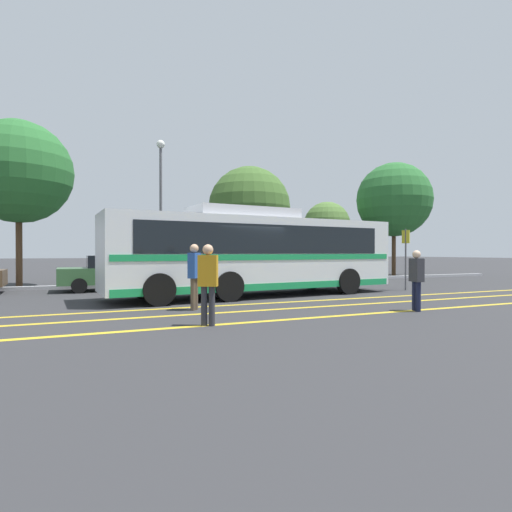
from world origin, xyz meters
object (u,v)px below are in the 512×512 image
(tree_3, at_px, (394,200))
(parked_car_2, at_px, (250,271))
(pedestrian_0, at_px, (208,279))
(pedestrian_2, at_px, (416,277))
(bus_stop_sign, at_px, (406,252))
(pedestrian_1, at_px, (194,272))
(street_lamp, at_px, (161,191))
(tree_1, at_px, (327,225))
(transit_bus, at_px, (256,252))
(tree_2, at_px, (249,208))
(parked_car_1, at_px, (112,273))
(tree_0, at_px, (19,172))

(tree_3, bearing_deg, parked_car_2, -162.20)
(pedestrian_0, height_order, tree_3, tree_3)
(pedestrian_2, relative_size, bus_stop_sign, 0.64)
(pedestrian_1, height_order, street_lamp, street_lamp)
(parked_car_2, height_order, tree_1, tree_1)
(transit_bus, distance_m, pedestrian_0, 6.23)
(parked_car_2, bearing_deg, tree_3, 105.84)
(pedestrian_1, bearing_deg, pedestrian_2, 103.57)
(pedestrian_0, height_order, tree_1, tree_1)
(street_lamp, relative_size, tree_3, 0.93)
(pedestrian_0, xyz_separation_m, tree_3, (17.36, 13.63, 4.28))
(tree_2, xyz_separation_m, tree_3, (10.48, -1.16, 0.88))
(pedestrian_0, xyz_separation_m, pedestrian_1, (0.30, 2.48, 0.04))
(pedestrian_0, bearing_deg, tree_3, 65.33)
(transit_bus, distance_m, pedestrian_1, 4.13)
(pedestrian_0, bearing_deg, parked_car_1, 126.25)
(tree_1, bearing_deg, pedestrian_0, -130.03)
(tree_1, distance_m, tree_3, 5.01)
(street_lamp, distance_m, tree_2, 6.43)
(parked_car_1, height_order, pedestrian_1, pedestrian_1)
(parked_car_1, distance_m, street_lamp, 5.42)
(tree_3, bearing_deg, tree_1, 155.44)
(tree_3, bearing_deg, pedestrian_2, -129.83)
(parked_car_2, distance_m, tree_2, 6.68)
(pedestrian_0, height_order, tree_2, tree_2)
(street_lamp, bearing_deg, pedestrian_0, -94.51)
(parked_car_1, distance_m, tree_2, 10.52)
(transit_bus, height_order, pedestrian_0, transit_bus)
(parked_car_2, xyz_separation_m, pedestrian_0, (-4.87, -9.62, 0.33))
(pedestrian_2, height_order, bus_stop_sign, bus_stop_sign)
(pedestrian_2, xyz_separation_m, bus_stop_sign, (4.16, 4.83, 0.69))
(parked_car_1, distance_m, tree_1, 16.03)
(pedestrian_0, height_order, pedestrian_1, pedestrian_1)
(parked_car_1, xyz_separation_m, pedestrian_2, (7.45, -9.78, 0.20))
(transit_bus, distance_m, tree_1, 14.36)
(pedestrian_2, xyz_separation_m, tree_2, (0.97, 14.89, 3.48))
(transit_bus, relative_size, parked_car_2, 2.63)
(transit_bus, relative_size, tree_3, 1.45)
(parked_car_2, height_order, pedestrian_2, pedestrian_2)
(tree_1, bearing_deg, bus_stop_sign, -105.60)
(transit_bus, bearing_deg, pedestrian_0, -37.65)
(tree_0, distance_m, tree_2, 12.51)
(pedestrian_2, distance_m, tree_0, 17.87)
(tree_2, height_order, tree_3, tree_3)
(parked_car_2, distance_m, tree_1, 10.55)
(tree_3, bearing_deg, pedestrian_1, -146.81)
(pedestrian_0, bearing_deg, parked_car_2, 90.36)
(tree_0, bearing_deg, transit_bus, -41.30)
(pedestrian_2, bearing_deg, parked_car_1, -130.72)
(parked_car_2, bearing_deg, bus_stop_sign, 44.74)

